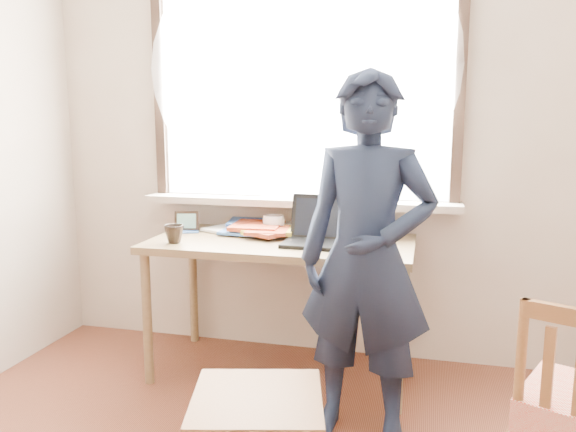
% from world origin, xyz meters
% --- Properties ---
extents(room_shell, '(3.52, 4.02, 2.61)m').
position_xyz_m(room_shell, '(-0.02, 0.20, 1.64)').
color(room_shell, '#BDAC98').
rests_on(room_shell, ground).
extents(desk, '(1.42, 0.71, 0.76)m').
position_xyz_m(desk, '(-0.23, 1.63, 0.68)').
color(desk, brown).
rests_on(desk, ground).
extents(laptop, '(0.37, 0.31, 0.25)m').
position_xyz_m(laptop, '(-0.00, 1.60, 0.82)').
color(laptop, black).
rests_on(laptop, desk).
extents(mug_white, '(0.18, 0.18, 0.10)m').
position_xyz_m(mug_white, '(-0.32, 1.83, 0.81)').
color(mug_white, white).
rests_on(mug_white, desk).
extents(mug_dark, '(0.13, 0.13, 0.10)m').
position_xyz_m(mug_dark, '(-0.76, 1.43, 0.81)').
color(mug_dark, black).
rests_on(mug_dark, desk).
extents(mouse, '(0.09, 0.06, 0.04)m').
position_xyz_m(mouse, '(0.27, 1.53, 0.78)').
color(mouse, black).
rests_on(mouse, desk).
extents(desk_clutter, '(0.84, 0.46, 0.05)m').
position_xyz_m(desk_clutter, '(-0.58, 1.85, 0.79)').
color(desk_clutter, white).
rests_on(desk_clutter, desk).
extents(book_a, '(0.30, 0.33, 0.03)m').
position_xyz_m(book_a, '(-0.57, 1.85, 0.77)').
color(book_a, white).
rests_on(book_a, desk).
extents(book_b, '(0.24, 0.27, 0.02)m').
position_xyz_m(book_b, '(0.11, 1.88, 0.77)').
color(book_b, white).
rests_on(book_b, desk).
extents(picture_frame, '(0.14, 0.05, 0.11)m').
position_xyz_m(picture_frame, '(-0.82, 1.73, 0.81)').
color(picture_frame, black).
rests_on(picture_frame, desk).
extents(work_chair, '(0.54, 0.52, 0.46)m').
position_xyz_m(work_chair, '(-0.01, 0.48, 0.39)').
color(work_chair, brown).
rests_on(work_chair, ground).
extents(person, '(0.63, 0.45, 1.61)m').
position_xyz_m(person, '(0.29, 1.12, 0.81)').
color(person, black).
rests_on(person, ground).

